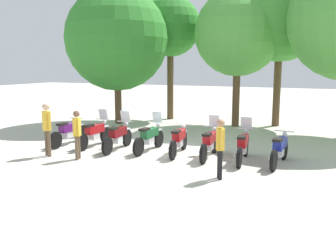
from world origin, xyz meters
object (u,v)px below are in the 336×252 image
Objects in this scene: motorcycle_3 at (150,137)px; tree_2 at (238,33)px; tree_1 at (170,27)px; person_0 at (47,125)px; tree_0 at (117,39)px; motorcycle_0 at (69,132)px; tree_3 at (281,14)px; motorcycle_6 at (243,146)px; motorcycle_7 at (280,149)px; motorcycle_2 at (118,136)px; motorcycle_4 at (179,140)px; motorcycle_5 at (210,142)px; motorcycle_1 at (95,133)px; person_1 at (77,131)px; person_2 at (220,144)px.

motorcycle_3 is 0.33× the size of tree_2.
tree_2 is at bearing -14.53° from tree_1.
person_0 is 0.27× the size of tree_2.
tree_2 is (5.89, 1.55, 0.24)m from tree_0.
tree_3 is at bearing -43.55° from motorcycle_0.
motorcycle_6 is 1.00× the size of motorcycle_7.
motorcycle_2 and motorcycle_3 have the same top height.
motorcycle_4 is at bearing -86.22° from motorcycle_2.
tree_3 is (1.11, 7.59, 4.98)m from motorcycle_5.
motorcycle_6 is 0.31× the size of tree_0.
tree_1 is at bearing 0.97° from motorcycle_1.
person_0 is at bearing -165.78° from motorcycle_0.
motorcycle_2 is 1.80m from person_1.
motorcycle_2 and motorcycle_5 have the same top height.
motorcycle_4 is at bearing 93.99° from motorcycle_7.
motorcycle_5 is (3.36, 0.26, 0.00)m from motorcycle_2.
person_2 is at bearing -159.58° from motorcycle_5.
person_0 reaches higher than motorcycle_4.
tree_2 is (4.02, -1.04, -0.54)m from tree_1.
person_0 is (-5.06, -2.00, 0.56)m from motorcycle_5.
motorcycle_7 is 0.31× the size of tree_0.
motorcycle_2 and motorcycle_6 have the same top height.
tree_2 is (1.51, 6.63, 4.07)m from motorcycle_3.
person_1 is 11.68m from tree_3.
motorcycle_4 is 0.32× the size of tree_2.
motorcycle_7 is (3.37, -0.04, 0.00)m from motorcycle_4.
motorcycle_5 is 1.12m from motorcycle_6.
person_2 is 12.08m from tree_1.
person_0 is 1.12× the size of person_1.
motorcycle_3 is 7.92m from tree_2.
motorcycle_0 is at bearing 86.92° from motorcycle_6.
motorcycle_2 is at bearing 90.32° from motorcycle_4.
tree_0 is at bearing -83.22° from person_1.
motorcycle_3 is (3.37, 0.27, 0.01)m from motorcycle_0.
tree_1 is 0.87× the size of tree_3.
person_1 is 4.82m from person_2.
motorcycle_3 is at bearing -87.49° from motorcycle_1.
person_0 reaches higher than motorcycle_2.
motorcycle_3 is 3.86m from person_2.
person_2 is (4.82, -0.16, 0.02)m from person_1.
motorcycle_1 is at bearing -179.88° from person_0.
motorcycle_7 is at bearing -91.10° from motorcycle_0.
motorcycle_4 is 1.12m from motorcycle_5.
tree_1 is at bearing 32.36° from motorcycle_6.
person_1 is (0.61, -1.84, 0.42)m from motorcycle_1.
motorcycle_1 and motorcycle_2 have the same top height.
tree_3 is at bearing -116.50° from person_2.
motorcycle_0 is 2.24m from motorcycle_2.
motorcycle_3 is at bearing -113.91° from tree_3.
tree_3 reaches higher than person_0.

